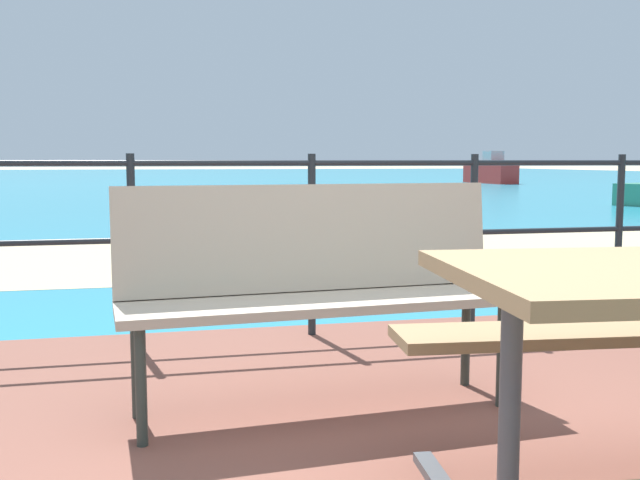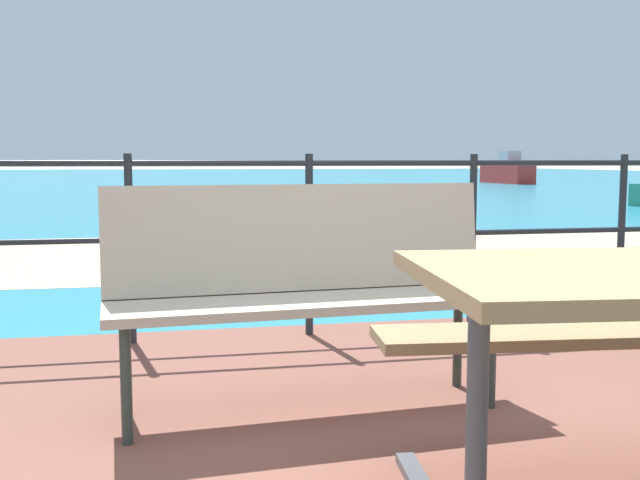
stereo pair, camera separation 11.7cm
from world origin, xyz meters
The scene contains 5 objects.
sea_water centered at (0.00, 40.00, 0.01)m, with size 90.00×90.00×0.01m, color teal.
beach_strip centered at (0.00, 6.45, 0.01)m, with size 54.00×3.89×0.01m, color tan.
park_bench centered at (-0.24, 1.16, 0.60)m, with size 1.60×0.53×0.90m.
railing_fence centered at (0.00, 2.36, 0.69)m, with size 5.94×0.04×1.03m.
boat_mid centered at (14.20, 29.46, 0.52)m, with size 1.12×3.99×1.45m.
Camera 1 is at (-0.89, -1.68, 1.05)m, focal length 41.34 mm.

